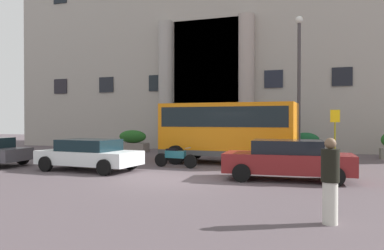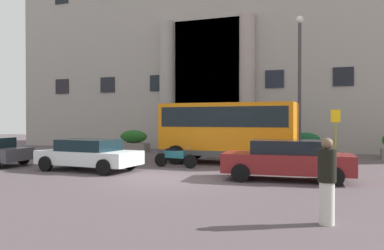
{
  "view_description": "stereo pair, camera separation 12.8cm",
  "coord_description": "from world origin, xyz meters",
  "px_view_note": "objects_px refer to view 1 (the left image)",
  "views": [
    {
      "loc": [
        5.09,
        -12.36,
        2.1
      ],
      "look_at": [
        -0.61,
        4.32,
        1.87
      ],
      "focal_mm": 35.51,
      "sensor_mm": 36.0,
      "label": 1
    },
    {
      "loc": [
        5.21,
        -12.32,
        2.1
      ],
      "look_at": [
        -0.61,
        4.32,
        1.87
      ],
      "focal_mm": 35.51,
      "sensor_mm": 36.0,
      "label": 2
    }
  ],
  "objects_px": {
    "orange_minibus": "(229,128)",
    "scooter_by_planter": "(175,157)",
    "parked_estate_mid": "(89,154)",
    "parked_hatchback_near": "(287,159)",
    "motorcycle_far_end": "(292,161)",
    "hedge_planter_far_west": "(133,141)",
    "pedestrian_man_crossing": "(330,181)",
    "bus_stop_sign": "(335,130)",
    "hedge_planter_far_east": "(215,143)",
    "hedge_planter_west": "(305,145)",
    "lamppost_plaza_centre": "(299,76)"
  },
  "relations": [
    {
      "from": "motorcycle_far_end",
      "to": "orange_minibus",
      "type": "bearing_deg",
      "value": 135.12
    },
    {
      "from": "parked_hatchback_near",
      "to": "lamppost_plaza_centre",
      "type": "distance_m",
      "value": 8.34
    },
    {
      "from": "hedge_planter_far_west",
      "to": "scooter_by_planter",
      "type": "xyz_separation_m",
      "value": [
        5.69,
        -6.87,
        -0.23
      ]
    },
    {
      "from": "scooter_by_planter",
      "to": "pedestrian_man_crossing",
      "type": "relative_size",
      "value": 1.18
    },
    {
      "from": "orange_minibus",
      "to": "bus_stop_sign",
      "type": "distance_m",
      "value": 5.11
    },
    {
      "from": "parked_estate_mid",
      "to": "scooter_by_planter",
      "type": "relative_size",
      "value": 2.13
    },
    {
      "from": "orange_minibus",
      "to": "scooter_by_planter",
      "type": "relative_size",
      "value": 3.12
    },
    {
      "from": "motorcycle_far_end",
      "to": "lamppost_plaza_centre",
      "type": "bearing_deg",
      "value": 82.68
    },
    {
      "from": "hedge_planter_far_west",
      "to": "pedestrian_man_crossing",
      "type": "height_order",
      "value": "pedestrian_man_crossing"
    },
    {
      "from": "motorcycle_far_end",
      "to": "lamppost_plaza_centre",
      "type": "relative_size",
      "value": 0.26
    },
    {
      "from": "hedge_planter_far_west",
      "to": "bus_stop_sign",
      "type": "bearing_deg",
      "value": -13.61
    },
    {
      "from": "hedge_planter_west",
      "to": "orange_minibus",
      "type": "bearing_deg",
      "value": -122.11
    },
    {
      "from": "motorcycle_far_end",
      "to": "hedge_planter_west",
      "type": "bearing_deg",
      "value": 80.65
    },
    {
      "from": "bus_stop_sign",
      "to": "parked_hatchback_near",
      "type": "bearing_deg",
      "value": -106.44
    },
    {
      "from": "parked_hatchback_near",
      "to": "motorcycle_far_end",
      "type": "relative_size",
      "value": 2.28
    },
    {
      "from": "orange_minibus",
      "to": "parked_estate_mid",
      "type": "relative_size",
      "value": 1.47
    },
    {
      "from": "bus_stop_sign",
      "to": "motorcycle_far_end",
      "type": "xyz_separation_m",
      "value": [
        -1.71,
        -3.96,
        -1.15
      ]
    },
    {
      "from": "bus_stop_sign",
      "to": "scooter_by_planter",
      "type": "height_order",
      "value": "bus_stop_sign"
    },
    {
      "from": "bus_stop_sign",
      "to": "parked_estate_mid",
      "type": "bearing_deg",
      "value": -148.47
    },
    {
      "from": "hedge_planter_far_east",
      "to": "parked_hatchback_near",
      "type": "bearing_deg",
      "value": -61.15
    },
    {
      "from": "hedge_planter_far_west",
      "to": "motorcycle_far_end",
      "type": "distance_m",
      "value": 12.81
    },
    {
      "from": "hedge_planter_west",
      "to": "hedge_planter_far_west",
      "type": "distance_m",
      "value": 10.97
    },
    {
      "from": "orange_minibus",
      "to": "scooter_by_planter",
      "type": "distance_m",
      "value": 3.22
    },
    {
      "from": "hedge_planter_west",
      "to": "parked_hatchback_near",
      "type": "xyz_separation_m",
      "value": [
        -0.22,
        -9.63,
        0.07
      ]
    },
    {
      "from": "parked_hatchback_near",
      "to": "lamppost_plaza_centre",
      "type": "height_order",
      "value": "lamppost_plaza_centre"
    },
    {
      "from": "hedge_planter_far_west",
      "to": "parked_hatchback_near",
      "type": "height_order",
      "value": "hedge_planter_far_west"
    },
    {
      "from": "hedge_planter_far_west",
      "to": "motorcycle_far_end",
      "type": "height_order",
      "value": "hedge_planter_far_west"
    },
    {
      "from": "hedge_planter_far_west",
      "to": "pedestrian_man_crossing",
      "type": "distance_m",
      "value": 18.74
    },
    {
      "from": "bus_stop_sign",
      "to": "orange_minibus",
      "type": "bearing_deg",
      "value": -161.9
    },
    {
      "from": "hedge_planter_far_west",
      "to": "parked_hatchback_near",
      "type": "distance_m",
      "value": 13.93
    },
    {
      "from": "bus_stop_sign",
      "to": "lamppost_plaza_centre",
      "type": "relative_size",
      "value": 0.34
    },
    {
      "from": "orange_minibus",
      "to": "hedge_planter_west",
      "type": "bearing_deg",
      "value": 59.75
    },
    {
      "from": "hedge_planter_west",
      "to": "lamppost_plaza_centre",
      "type": "height_order",
      "value": "lamppost_plaza_centre"
    },
    {
      "from": "bus_stop_sign",
      "to": "parked_estate_mid",
      "type": "xyz_separation_m",
      "value": [
        -9.74,
        -5.98,
        -0.93
      ]
    },
    {
      "from": "bus_stop_sign",
      "to": "lamppost_plaza_centre",
      "type": "distance_m",
      "value": 3.7
    },
    {
      "from": "hedge_planter_far_west",
      "to": "lamppost_plaza_centre",
      "type": "height_order",
      "value": "lamppost_plaza_centre"
    },
    {
      "from": "parked_estate_mid",
      "to": "scooter_by_planter",
      "type": "distance_m",
      "value": 3.66
    },
    {
      "from": "pedestrian_man_crossing",
      "to": "orange_minibus",
      "type": "bearing_deg",
      "value": 172.72
    },
    {
      "from": "orange_minibus",
      "to": "motorcycle_far_end",
      "type": "height_order",
      "value": "orange_minibus"
    },
    {
      "from": "parked_hatchback_near",
      "to": "pedestrian_man_crossing",
      "type": "xyz_separation_m",
      "value": [
        1.29,
        -5.49,
        0.16
      ]
    },
    {
      "from": "scooter_by_planter",
      "to": "motorcycle_far_end",
      "type": "bearing_deg",
      "value": 4.93
    },
    {
      "from": "hedge_planter_far_east",
      "to": "hedge_planter_far_west",
      "type": "xyz_separation_m",
      "value": [
        -5.52,
        -0.55,
        0.02
      ]
    },
    {
      "from": "hedge_planter_far_east",
      "to": "pedestrian_man_crossing",
      "type": "bearing_deg",
      "value": -66.5
    },
    {
      "from": "bus_stop_sign",
      "to": "lamppost_plaza_centre",
      "type": "xyz_separation_m",
      "value": [
        -1.76,
        1.58,
        2.84
      ]
    },
    {
      "from": "parked_hatchback_near",
      "to": "scooter_by_planter",
      "type": "height_order",
      "value": "parked_hatchback_near"
    },
    {
      "from": "hedge_planter_west",
      "to": "pedestrian_man_crossing",
      "type": "bearing_deg",
      "value": -85.97
    },
    {
      "from": "parked_hatchback_near",
      "to": "motorcycle_far_end",
      "type": "height_order",
      "value": "parked_hatchback_near"
    },
    {
      "from": "hedge_planter_west",
      "to": "hedge_planter_far_west",
      "type": "height_order",
      "value": "hedge_planter_far_west"
    },
    {
      "from": "orange_minibus",
      "to": "hedge_planter_west",
      "type": "relative_size",
      "value": 3.88
    },
    {
      "from": "motorcycle_far_end",
      "to": "bus_stop_sign",
      "type": "bearing_deg",
      "value": 58.78
    }
  ]
}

